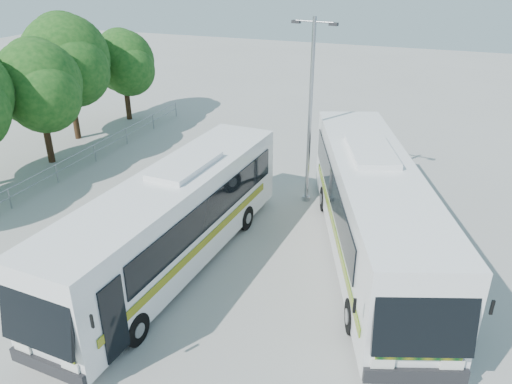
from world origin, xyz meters
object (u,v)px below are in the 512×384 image
at_px(tree_far_c, 39,84).
at_px(tree_far_e, 124,62).
at_px(coach_main, 172,220).
at_px(lamppost, 311,106).
at_px(tree_far_d, 67,59).
at_px(coach_adjacent, 372,208).

xyz_separation_m(tree_far_c, tree_far_e, (-0.51, 8.20, -0.37)).
relative_size(coach_main, lamppost, 1.55).
bearing_deg(lamppost, tree_far_c, -169.06).
distance_m(tree_far_d, coach_adjacent, 20.20).
xyz_separation_m(coach_adjacent, lamppost, (-3.38, 3.74, 2.42)).
bearing_deg(tree_far_c, tree_far_e, 93.54).
xyz_separation_m(tree_far_e, coach_main, (11.63, -14.68, -2.01)).
height_order(tree_far_e, lamppost, lamppost).
xyz_separation_m(tree_far_d, lamppost, (15.31, -3.38, -0.39)).
height_order(tree_far_c, coach_adjacent, tree_far_c).
xyz_separation_m(tree_far_d, coach_main, (12.31, -10.18, -2.94)).
bearing_deg(coach_adjacent, tree_far_d, 139.71).
distance_m(coach_main, coach_adjacent, 7.08).
bearing_deg(coach_adjacent, tree_far_e, 127.73).
relative_size(tree_far_d, coach_main, 0.59).
bearing_deg(tree_far_d, lamppost, -12.45).
height_order(tree_far_c, tree_far_e, tree_far_c).
bearing_deg(coach_adjacent, lamppost, 112.67).
height_order(tree_far_d, coach_adjacent, tree_far_d).
bearing_deg(tree_far_c, coach_adjacent, -11.06).
height_order(coach_main, coach_adjacent, coach_adjacent).
bearing_deg(coach_main, tree_far_c, 153.41).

